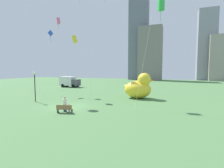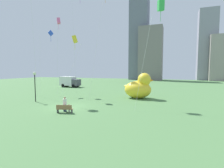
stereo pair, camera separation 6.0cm
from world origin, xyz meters
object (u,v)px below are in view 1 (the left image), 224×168
object	(u,v)px
box_truck	(69,82)
person_child	(69,108)
park_bench	(65,109)
kite_pink	(58,21)
kite_blue	(50,36)
person_adult	(65,103)
kite_green	(161,6)
kite_yellow	(75,40)
lamppost	(35,79)
giant_inflatable_duck	(139,88)

from	to	relation	value
box_truck	person_child	bearing A→B (deg)	-55.89
park_bench	kite_pink	world-z (taller)	kite_pink
park_bench	kite_blue	xyz separation A→B (m)	(-12.01, 12.27, 10.75)
person_adult	kite_pink	xyz separation A→B (m)	(-10.35, 12.81, 13.25)
box_truck	kite_blue	size ratio (longest dim) A/B	0.45
park_bench	kite_green	world-z (taller)	kite_green
person_child	kite_yellow	distance (m)	13.04
person_adult	box_truck	xyz separation A→B (m)	(-15.27, 23.35, 0.52)
park_bench	person_adult	bearing A→B (deg)	121.84
kite_green	kite_yellow	size ratio (longest dim) A/B	1.20
kite_yellow	person_child	bearing A→B (deg)	-62.04
kite_yellow	park_bench	bearing A→B (deg)	-64.61
box_truck	kite_pink	world-z (taller)	kite_pink
person_child	kite_pink	world-z (taller)	kite_pink
kite_green	kite_yellow	distance (m)	14.35
kite_pink	kite_blue	world-z (taller)	kite_pink
kite_blue	kite_yellow	world-z (taller)	kite_blue
person_adult	lamppost	size ratio (longest dim) A/B	0.38
person_adult	kite_blue	distance (m)	19.46
person_child	lamppost	world-z (taller)	lamppost
person_adult	giant_inflatable_duck	xyz separation A→B (m)	(5.99, 11.61, 0.86)
person_adult	person_child	distance (m)	0.71
kite_green	kite_yellow	world-z (taller)	kite_green
kite_blue	kite_yellow	xyz separation A→B (m)	(7.79, -3.39, -1.72)
person_adult	giant_inflatable_duck	bearing A→B (deg)	62.71
kite_green	kite_blue	world-z (taller)	kite_blue
park_bench	lamppost	distance (m)	9.30
box_truck	kite_blue	distance (m)	15.66
park_bench	box_truck	size ratio (longest dim) A/B	0.32
kite_pink	kite_blue	size ratio (longest dim) A/B	1.20
kite_blue	kite_yellow	bearing A→B (deg)	-23.50
kite_pink	kite_green	bearing A→B (deg)	-23.30
giant_inflatable_duck	box_truck	bearing A→B (deg)	151.09
person_child	kite_green	distance (m)	14.99
giant_inflatable_duck	person_child	bearing A→B (deg)	-115.08
giant_inflatable_duck	lamppost	size ratio (longest dim) A/B	1.15
kite_pink	kite_green	world-z (taller)	kite_pink
park_bench	person_child	bearing A→B (deg)	71.49
person_adult	kite_pink	distance (m)	21.14
person_child	kite_pink	distance (m)	21.69
park_bench	kite_yellow	world-z (taller)	kite_yellow
lamppost	kite_green	distance (m)	19.16
park_bench	person_child	xyz separation A→B (m)	(0.19, 0.57, -0.01)
kite_green	kite_yellow	xyz separation A→B (m)	(-13.58, 4.14, -2.06)
lamppost	kite_pink	size ratio (longest dim) A/B	0.29
person_child	giant_inflatable_duck	bearing A→B (deg)	64.92
kite_green	kite_pink	bearing A→B (deg)	156.70
giant_inflatable_duck	kite_pink	world-z (taller)	kite_pink
person_child	kite_blue	world-z (taller)	kite_blue
person_adult	kite_yellow	distance (m)	12.55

